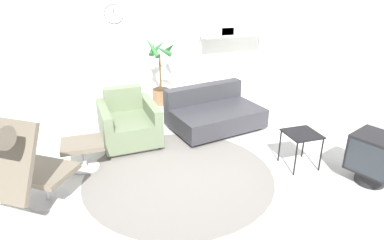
# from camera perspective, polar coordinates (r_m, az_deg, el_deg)

# --- Properties ---
(ground_plane) EXTENTS (12.00, 12.00, 0.00)m
(ground_plane) POSITION_cam_1_polar(r_m,az_deg,el_deg) (4.61, -1.87, -6.92)
(ground_plane) COLOR silver
(wall_back) EXTENTS (12.00, 0.09, 2.80)m
(wall_back) POSITION_cam_1_polar(r_m,az_deg,el_deg) (6.89, -8.90, 15.40)
(wall_back) COLOR silver
(wall_back) RESTS_ON ground_plane
(wall_right) EXTENTS (0.06, 12.00, 2.80)m
(wall_right) POSITION_cam_1_polar(r_m,az_deg,el_deg) (5.61, 28.63, 11.10)
(wall_right) COLOR silver
(wall_right) RESTS_ON ground_plane
(round_rug) EXTENTS (2.35, 2.35, 0.01)m
(round_rug) POSITION_cam_1_polar(r_m,az_deg,el_deg) (4.32, -2.22, -9.19)
(round_rug) COLOR slate
(round_rug) RESTS_ON ground_plane
(lounge_chair) EXTENTS (1.01, 1.10, 1.19)m
(lounge_chair) POSITION_cam_1_polar(r_m,az_deg,el_deg) (3.67, -27.72, -5.71)
(lounge_chair) COLOR #BCBCC1
(lounge_chair) RESTS_ON ground_plane
(ottoman) EXTENTS (0.52, 0.44, 0.38)m
(ottoman) POSITION_cam_1_polar(r_m,az_deg,el_deg) (4.55, -17.75, -4.50)
(ottoman) COLOR #BCBCC1
(ottoman) RESTS_ON ground_plane
(armchair_red) EXTENTS (0.85, 0.95, 0.75)m
(armchair_red) POSITION_cam_1_polar(r_m,az_deg,el_deg) (5.11, -10.55, -0.65)
(armchair_red) COLOR silver
(armchair_red) RESTS_ON ground_plane
(couch_low) EXTENTS (1.55, 1.20, 0.63)m
(couch_low) POSITION_cam_1_polar(r_m,az_deg,el_deg) (5.53, 3.61, 1.02)
(couch_low) COLOR black
(couch_low) RESTS_ON ground_plane
(side_table) EXTENTS (0.41, 0.41, 0.47)m
(side_table) POSITION_cam_1_polar(r_m,az_deg,el_deg) (4.54, 17.81, -2.71)
(side_table) COLOR black
(side_table) RESTS_ON ground_plane
(crt_television) EXTENTS (0.62, 0.65, 0.61)m
(crt_television) POSITION_cam_1_polar(r_m,az_deg,el_deg) (4.55, 28.18, -5.50)
(crt_television) COLOR black
(crt_television) RESTS_ON ground_plane
(potted_plant) EXTENTS (0.57, 0.53, 1.31)m
(potted_plant) POSITION_cam_1_polar(r_m,az_deg,el_deg) (6.48, -5.26, 6.86)
(potted_plant) COLOR brown
(potted_plant) RESTS_ON ground_plane
(shelf_unit) EXTENTS (1.38, 0.28, 1.62)m
(shelf_unit) POSITION_cam_1_polar(r_m,az_deg,el_deg) (7.15, 6.00, 14.21)
(shelf_unit) COLOR #BCBCC1
(shelf_unit) RESTS_ON ground_plane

